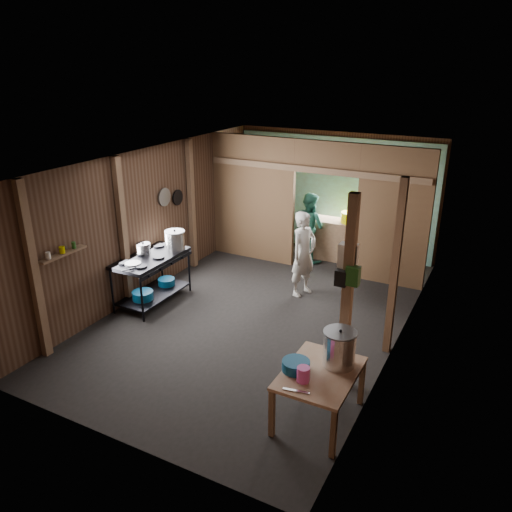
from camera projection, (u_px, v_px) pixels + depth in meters
The scene contains 41 objects.
floor at pixel (261, 312), 8.59m from camera, with size 4.50×7.00×0.00m, color black.
ceiling at pixel (262, 159), 7.64m from camera, with size 4.50×7.00×0.00m, color #292828.
wall_back at pixel (335, 192), 11.00m from camera, with size 4.50×0.00×2.60m, color #4D3627.
wall_front at pixel (108, 341), 5.23m from camera, with size 4.50×0.00×2.60m, color #4D3627.
wall_left at pixel (150, 221), 9.09m from camera, with size 0.00×7.00×2.60m, color #4D3627.
wall_right at pixel (403, 265), 7.15m from camera, with size 0.00×7.00×2.60m, color #4D3627.
partition_left at pixel (253, 199), 10.50m from camera, with size 1.85×0.10×2.60m, color brown.
partition_right at pixel (393, 218), 9.25m from camera, with size 1.35×0.10×2.60m, color brown.
partition_header at pixel (327, 157), 9.46m from camera, with size 1.30×0.10×0.60m, color brown.
turquoise_panel at pixel (334, 195), 10.97m from camera, with size 4.40×0.06×2.50m, color #6FCBCB.
back_counter at pixel (337, 240), 10.74m from camera, with size 1.20×0.50×0.85m, color brown.
wall_clock at pixel (346, 167), 10.59m from camera, with size 0.20×0.20×0.03m, color silver.
post_left_a at pixel (34, 272), 6.91m from camera, with size 0.10×0.12×2.60m, color brown.
post_left_b at pixel (123, 234), 8.40m from camera, with size 0.10×0.12×2.60m, color brown.
post_left_c at pixel (192, 205), 10.05m from camera, with size 0.10×0.12×2.60m, color brown.
post_right at pixel (395, 269), 7.01m from camera, with size 0.10×0.12×2.60m, color brown.
post_free at pixel (347, 295), 6.25m from camera, with size 0.12×0.12×2.60m, color brown.
cross_beam at pixel (313, 170), 9.62m from camera, with size 4.40×0.12×0.12m, color brown.
pan_lid_big at pixel (165, 197), 9.27m from camera, with size 0.34×0.34×0.03m, color slate.
pan_lid_small at pixel (178, 197), 9.64m from camera, with size 0.30×0.30×0.03m, color black.
wall_shelf at pixel (63, 254), 7.28m from camera, with size 0.14×0.80×0.03m, color brown.
jar_white at pixel (48, 256), 7.05m from camera, with size 0.07×0.07×0.10m, color silver.
jar_yellow at pixel (62, 250), 7.25m from camera, with size 0.08×0.08×0.10m, color #C8BF00.
jar_green at pixel (74, 245), 7.43m from camera, with size 0.06×0.06×0.10m, color #1D4E19.
bag_white at pixel (348, 256), 6.16m from camera, with size 0.22×0.15×0.32m, color silver.
bag_green at pixel (353, 276), 6.06m from camera, with size 0.16×0.12×0.24m, color #1D4E19.
bag_black at pixel (341, 278), 6.12m from camera, with size 0.14×0.10×0.20m, color black.
gas_range at pixel (152, 279), 8.82m from camera, with size 0.75×1.46×0.86m, color black, non-canonical shape.
prep_table at pixel (319, 395), 5.95m from camera, with size 0.81×1.11×0.66m, color tan, non-canonical shape.
stove_pot_large at pixel (175, 241), 8.94m from camera, with size 0.36×0.36×0.36m, color silver, non-canonical shape.
stove_pot_med at pixel (143, 249), 8.73m from camera, with size 0.25×0.25×0.22m, color silver, non-canonical shape.
frying_pan at pixel (133, 264), 8.29m from camera, with size 0.27×0.49×0.06m, color slate, non-canonical shape.
blue_tub_front at pixel (143, 295), 8.66m from camera, with size 0.36×0.36×0.15m, color navy.
blue_tub_back at pixel (166, 282), 9.21m from camera, with size 0.31×0.31×0.12m, color navy.
stock_pot at pixel (339, 349), 5.89m from camera, with size 0.40×0.40×0.46m, color silver, non-canonical shape.
wash_basin at pixel (296, 366), 5.84m from camera, with size 0.33×0.33×0.12m, color navy.
pink_bucket at pixel (303, 374), 5.64m from camera, with size 0.15×0.15×0.18m, color #E54FB0.
knife at pixel (296, 391), 5.49m from camera, with size 0.30×0.04×0.01m, color silver.
yellow_tub at pixel (350, 217), 10.44m from camera, with size 0.39×0.39×0.22m, color #C8BF00.
cook at pixel (304, 254), 9.00m from camera, with size 0.57×0.37×1.55m, color beige.
worker_back at pixel (309, 227), 10.56m from camera, with size 0.71×0.56×1.47m, color #2D7864.
Camera 1 is at (3.46, -6.82, 4.04)m, focal length 35.51 mm.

